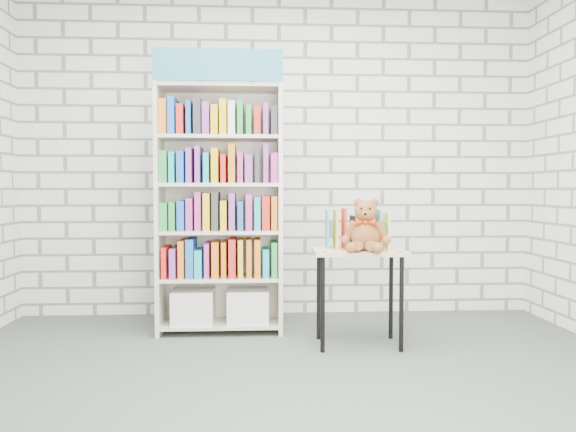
{
  "coord_description": "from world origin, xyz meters",
  "views": [
    {
      "loc": [
        -0.21,
        -2.99,
        1.1
      ],
      "look_at": [
        0.02,
        0.95,
        0.92
      ],
      "focal_mm": 35.0,
      "sensor_mm": 36.0,
      "label": 1
    }
  ],
  "objects": [
    {
      "name": "ground",
      "position": [
        0.0,
        0.0,
        0.0
      ],
      "size": [
        4.5,
        4.5,
        0.0
      ],
      "primitive_type": "plane",
      "color": "#404B3F",
      "rests_on": "ground"
    },
    {
      "name": "room_shell",
      "position": [
        0.0,
        0.0,
        1.78
      ],
      "size": [
        4.52,
        4.02,
        2.81
      ],
      "color": "silver",
      "rests_on": "ground"
    },
    {
      "name": "table_books",
      "position": [
        0.52,
        1.02,
        0.81
      ],
      "size": [
        0.45,
        0.21,
        0.26
      ],
      "color": "#28AFA4",
      "rests_on": "display_table"
    },
    {
      "name": "display_table",
      "position": [
        0.52,
        0.92,
        0.59
      ],
      "size": [
        0.65,
        0.46,
        0.68
      ],
      "color": "tan",
      "rests_on": "ground"
    },
    {
      "name": "bookshelf",
      "position": [
        -0.48,
        1.36,
        0.97
      ],
      "size": [
        0.95,
        0.37,
        2.13
      ],
      "color": "beige",
      "rests_on": "ground"
    },
    {
      "name": "teddy_bear",
      "position": [
        0.55,
        0.81,
        0.83
      ],
      "size": [
        0.33,
        0.32,
        0.36
      ],
      "color": "brown",
      "rests_on": "display_table"
    }
  ]
}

